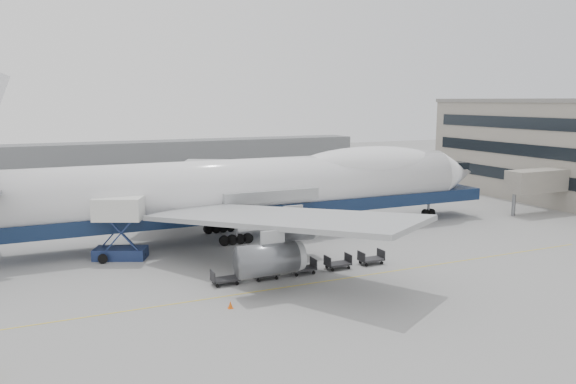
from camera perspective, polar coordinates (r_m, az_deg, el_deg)
name	(u,v)px	position (r m, az deg, el deg)	size (l,w,h in m)	color
ground	(297,263)	(54.06, 0.94, -7.21)	(260.00, 260.00, 0.00)	gray
apron_line	(327,281)	(48.96, 3.99, -9.01)	(60.00, 0.15, 0.01)	gold
hangar	(102,160)	(118.04, -18.41, 3.08)	(110.00, 8.00, 7.00)	slate
airliner	(257,187)	(63.85, -3.15, 0.52)	(67.00, 55.30, 19.98)	white
catering_truck	(119,224)	(57.03, -16.79, -3.17)	(5.51, 4.74, 6.09)	navy
traffic_cone	(230,305)	(42.96, -5.87, -11.33)	(0.39, 0.39, 0.57)	#DF550B
dolly_0	(225,278)	(48.12, -6.39, -8.72)	(2.30, 1.35, 1.30)	#2D2D30
dolly_1	(265,273)	(49.30, -2.34, -8.22)	(2.30, 1.35, 1.30)	#2D2D30
dolly_2	(303,268)	(50.71, 1.48, -7.71)	(2.30, 1.35, 1.30)	#2D2D30
dolly_3	(338,263)	(52.33, 5.08, -7.20)	(2.30, 1.35, 1.30)	#2D2D30
dolly_4	(371,259)	(54.14, 8.44, -6.70)	(2.30, 1.35, 1.30)	#2D2D30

